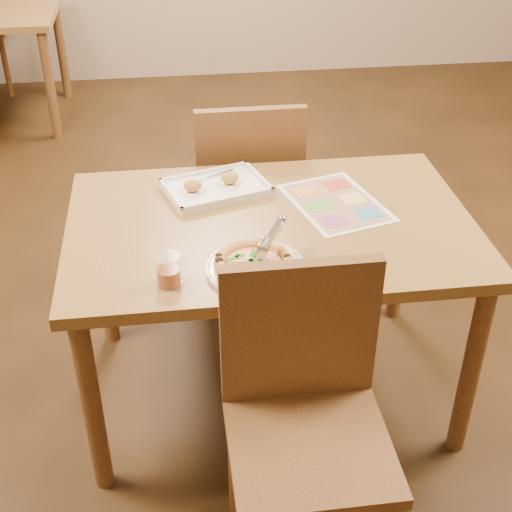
{
  "coord_description": "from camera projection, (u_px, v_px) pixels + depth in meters",
  "views": [
    {
      "loc": [
        -0.3,
        -1.94,
        1.88
      ],
      "look_at": [
        -0.08,
        -0.27,
        0.77
      ],
      "focal_mm": 50.0,
      "sensor_mm": 36.0,
      "label": 1
    }
  ],
  "objects": [
    {
      "name": "chair_far",
      "position": [
        248.0,
        179.0,
        2.86
      ],
      "size": [
        0.42,
        0.42,
        0.47
      ],
      "rotation": [
        0.0,
        0.0,
        3.14
      ],
      "color": "brown",
      "rests_on": "ground"
    },
    {
      "name": "menu",
      "position": [
        336.0,
        203.0,
        2.38
      ],
      "size": [
        0.36,
        0.44,
        0.0
      ],
      "primitive_type": "cube",
      "rotation": [
        0.0,
        0.0,
        0.27
      ],
      "color": "white",
      "rests_on": "dining_table"
    },
    {
      "name": "dining_table",
      "position": [
        270.0,
        244.0,
        2.33
      ],
      "size": [
        1.3,
        0.85,
        0.72
      ],
      "color": "olive",
      "rests_on": "ground"
    },
    {
      "name": "plate",
      "position": [
        256.0,
        268.0,
        2.04
      ],
      "size": [
        0.36,
        0.36,
        0.02
      ],
      "primitive_type": "cylinder",
      "rotation": [
        0.0,
        0.0,
        -0.32
      ],
      "color": "white",
      "rests_on": "dining_table"
    },
    {
      "name": "glass_tumbler",
      "position": [
        169.0,
        272.0,
        1.97
      ],
      "size": [
        0.08,
        0.08,
        0.09
      ],
      "rotation": [
        0.0,
        0.0,
        0.19
      ],
      "color": "#813009",
      "rests_on": "dining_table"
    },
    {
      "name": "pizza",
      "position": [
        254.0,
        263.0,
        2.03
      ],
      "size": [
        0.23,
        0.23,
        0.04
      ],
      "rotation": [
        0.0,
        0.0,
        -0.09
      ],
      "color": "#E2A24D",
      "rests_on": "plate"
    },
    {
      "name": "pizza_cutter",
      "position": [
        270.0,
        239.0,
        2.04
      ],
      "size": [
        0.1,
        0.13,
        0.09
      ],
      "rotation": [
        0.0,
        0.0,
        0.91
      ],
      "color": "silver",
      "rests_on": "pizza"
    },
    {
      "name": "appetizer_tray",
      "position": [
        215.0,
        188.0,
        2.44
      ],
      "size": [
        0.39,
        0.32,
        0.06
      ],
      "rotation": [
        0.0,
        0.0,
        0.3
      ],
      "color": "white",
      "rests_on": "dining_table"
    },
    {
      "name": "room",
      "position": [
        273.0,
        22.0,
        1.93
      ],
      "size": [
        7.0,
        7.0,
        7.0
      ],
      "color": "#36220E",
      "rests_on": "ground"
    },
    {
      "name": "chair_near",
      "position": [
        304.0,
        388.0,
        1.87
      ],
      "size": [
        0.42,
        0.42,
        0.47
      ],
      "color": "brown",
      "rests_on": "ground"
    }
  ]
}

